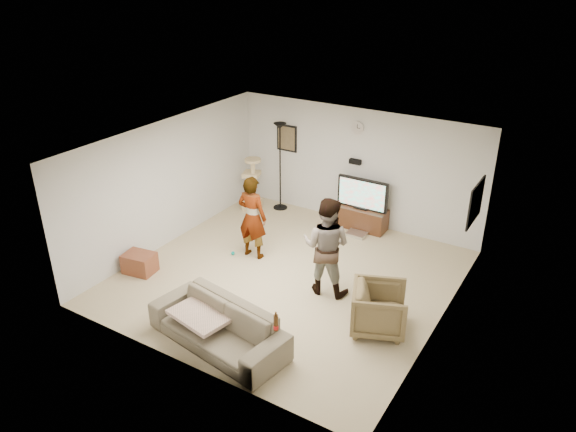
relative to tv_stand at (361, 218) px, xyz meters
The scene contains 24 objects.
floor 2.53m from the tv_stand, 96.57° to the right, with size 5.50×5.50×0.02m, color #C0B18D.
ceiling 3.40m from the tv_stand, 96.57° to the right, with size 5.50×5.50×0.02m, color silver.
wall_back 1.09m from the tv_stand, 139.68° to the left, with size 5.50×0.04×2.50m, color silver.
wall_front 5.36m from the tv_stand, 93.14° to the right, with size 5.50×0.04×2.50m, color silver.
wall_left 4.07m from the tv_stand, 140.50° to the right, with size 0.04×5.50×2.50m, color silver.
wall_right 3.66m from the tv_stand, 45.50° to the right, with size 0.04×5.50×2.50m, color silver.
wall_clock 1.91m from the tv_stand, 143.32° to the left, with size 0.26×0.26×0.04m, color white.
wall_speaker 1.20m from the tv_stand, 147.34° to the left, with size 0.25×0.10×0.10m, color black.
picture_back 2.43m from the tv_stand, behind, with size 0.42×0.03×0.52m, color brown.
picture_right 2.90m from the tv_stand, 20.34° to the right, with size 0.03×0.78×0.62m, color #EAE069.
tv_stand is the anchor object (origin of this frame).
console_box 0.45m from the tv_stand, 76.87° to the right, with size 0.40×0.30×0.07m, color silver.
tv 0.56m from the tv_stand, ahead, with size 1.10×0.08×0.65m, color black.
tv_screen 0.56m from the tv_stand, 90.00° to the right, with size 1.01×0.01×0.58m, color #28D1B1.
floor_lamp 2.14m from the tv_stand, behind, with size 0.32×0.32×2.00m, color black.
cat_tree 2.59m from the tv_stand, behind, with size 0.40×0.40×1.24m, color tan.
person_left 2.60m from the tv_stand, 120.06° to the right, with size 0.60×0.39×1.64m, color #9F9F9F.
person_right 2.67m from the tv_stand, 79.07° to the right, with size 0.85×0.66×1.74m, color #4D6AA3.
sofa 4.66m from the tv_stand, 92.23° to the right, with size 2.22×0.87×0.65m, color brown.
throw_blanket 4.68m from the tv_stand, 95.65° to the right, with size 0.90×0.70×0.06m, color #CDAA96.
beer_bottle 4.76m from the tv_stand, 79.78° to the right, with size 0.06×0.06×0.25m, color #3C220C.
armchair 3.53m from the tv_stand, 61.07° to the right, with size 0.81×0.83×0.76m, color brown.
side_table 4.63m from the tv_stand, 125.48° to the right, with size 0.55×0.41×0.37m, color brown.
toy_ball 2.88m from the tv_stand, 124.20° to the right, with size 0.07×0.07×0.07m, color #008580.
Camera 1 is at (4.42, -7.21, 5.25)m, focal length 34.07 mm.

